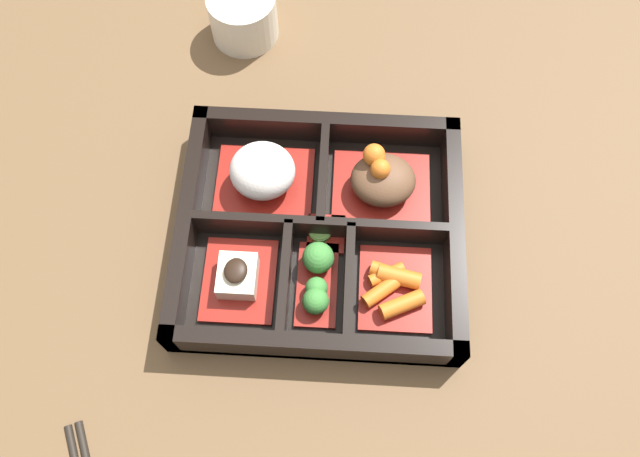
# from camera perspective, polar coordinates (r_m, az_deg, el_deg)

# --- Properties ---
(ground_plane) EXTENTS (3.00, 3.00, 0.00)m
(ground_plane) POSITION_cam_1_polar(r_m,az_deg,el_deg) (0.61, 0.00, -0.95)
(ground_plane) COLOR brown
(bento_base) EXTENTS (0.26, 0.24, 0.01)m
(bento_base) POSITION_cam_1_polar(r_m,az_deg,el_deg) (0.60, 0.00, -0.77)
(bento_base) COLOR black
(bento_base) RESTS_ON ground_plane
(bento_rim) EXTENTS (0.26, 0.24, 0.04)m
(bento_rim) POSITION_cam_1_polar(r_m,az_deg,el_deg) (0.58, -0.01, -0.34)
(bento_rim) COLOR black
(bento_rim) RESTS_ON ground_plane
(bowl_rice) EXTENTS (0.10, 0.08, 0.05)m
(bowl_rice) POSITION_cam_1_polar(r_m,az_deg,el_deg) (0.60, -5.25, 5.05)
(bowl_rice) COLOR maroon
(bowl_rice) RESTS_ON bento_base
(bowl_stew) EXTENTS (0.10, 0.08, 0.05)m
(bowl_stew) POSITION_cam_1_polar(r_m,az_deg,el_deg) (0.60, 5.68, 4.47)
(bowl_stew) COLOR maroon
(bowl_stew) RESTS_ON bento_base
(bowl_tofu) EXTENTS (0.07, 0.08, 0.03)m
(bowl_tofu) POSITION_cam_1_polar(r_m,az_deg,el_deg) (0.57, -7.48, -4.48)
(bowl_tofu) COLOR maroon
(bowl_tofu) RESTS_ON bento_base
(bowl_greens) EXTENTS (0.04, 0.08, 0.03)m
(bowl_greens) POSITION_cam_1_polar(r_m,az_deg,el_deg) (0.57, -0.23, -4.54)
(bowl_greens) COLOR maroon
(bowl_greens) RESTS_ON bento_base
(bowl_carrots) EXTENTS (0.07, 0.08, 0.02)m
(bowl_carrots) POSITION_cam_1_polar(r_m,az_deg,el_deg) (0.57, 6.79, -5.30)
(bowl_carrots) COLOR maroon
(bowl_carrots) RESTS_ON bento_base
(bowl_pickles) EXTENTS (0.04, 0.04, 0.01)m
(bowl_pickles) POSITION_cam_1_polar(r_m,az_deg,el_deg) (0.59, 0.40, -0.47)
(bowl_pickles) COLOR maroon
(bowl_pickles) RESTS_ON bento_base
(tea_cup) EXTENTS (0.07, 0.07, 0.05)m
(tea_cup) POSITION_cam_1_polar(r_m,az_deg,el_deg) (0.73, -7.05, 18.82)
(tea_cup) COLOR beige
(tea_cup) RESTS_ON ground_plane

